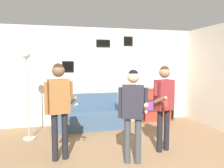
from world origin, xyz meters
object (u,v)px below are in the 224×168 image
couch (88,117)px  bookshelf (157,105)px  person_player_foreground_center (133,107)px  floor_lamp (27,84)px  drinking_cup (162,87)px  person_watcher_holding_cup (164,99)px  person_player_foreground_left (59,101)px

couch → bookshelf: size_ratio=1.85×
bookshelf → person_player_foreground_center: person_player_foreground_center is taller
floor_lamp → drinking_cup: size_ratio=20.84×
floor_lamp → person_player_foreground_center: (1.88, -1.69, -0.28)m
drinking_cup → person_player_foreground_center: bearing=-126.0°
bookshelf → person_watcher_holding_cup: size_ratio=0.60×
bookshelf → person_player_foreground_left: size_ratio=0.59×
person_watcher_holding_cup → drinking_cup: size_ratio=17.46×
person_player_foreground_left → drinking_cup: 3.63m
bookshelf → person_player_foreground_center: 3.01m
bookshelf → drinking_cup: size_ratio=10.52×
couch → drinking_cup: 2.38m
person_player_foreground_center → person_watcher_holding_cup: bearing=24.8°
bookshelf → person_player_foreground_left: 3.54m
floor_lamp → person_player_foreground_left: 1.44m
couch → person_watcher_holding_cup: bearing=-57.5°
person_watcher_holding_cup → drinking_cup: 2.36m
couch → person_player_foreground_left: 2.13m
bookshelf → drinking_cup: bearing=0.1°
person_player_foreground_left → drinking_cup: person_player_foreground_left is taller
bookshelf → person_player_foreground_left: bearing=-144.4°
person_player_foreground_left → person_watcher_holding_cup: bearing=-2.5°
bookshelf → person_watcher_holding_cup: person_watcher_holding_cup is taller
couch → person_player_foreground_left: size_ratio=1.08×
floor_lamp → person_player_foreground_center: floor_lamp is taller
person_player_foreground_left → person_watcher_holding_cup: size_ratio=1.03×
person_player_foreground_left → person_watcher_holding_cup: person_player_foreground_left is taller
bookshelf → person_watcher_holding_cup: bearing=-112.4°
person_player_foreground_left → person_player_foreground_center: person_player_foreground_left is taller
person_player_foreground_center → person_player_foreground_left: bearing=160.1°
couch → drinking_cup: size_ratio=19.42×
person_player_foreground_left → floor_lamp: bearing=118.1°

